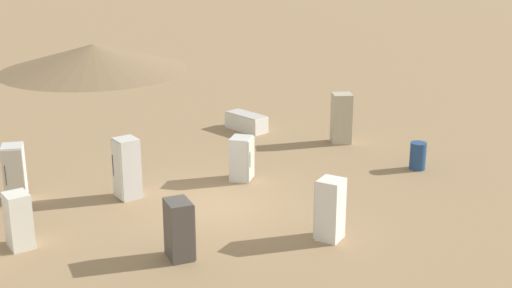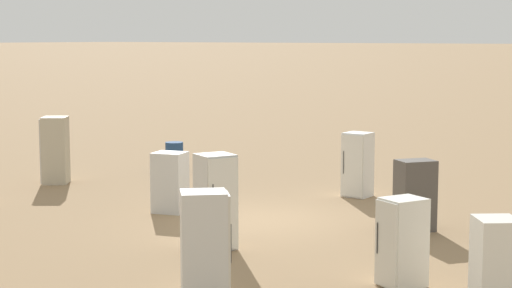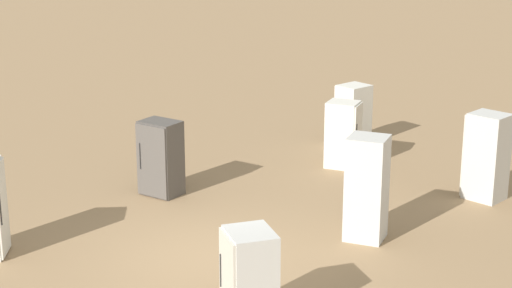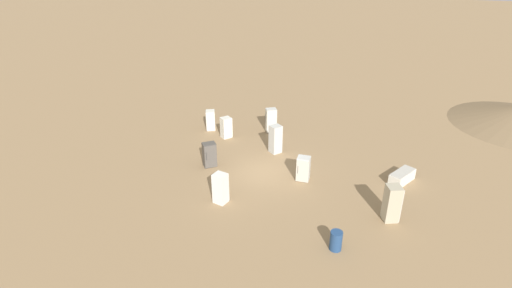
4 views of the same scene
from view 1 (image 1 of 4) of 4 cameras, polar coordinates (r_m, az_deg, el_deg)
The scene contains 11 objects.
ground_plane at distance 21.42m, azimuth -3.11°, elevation -5.03°, with size 1000.00×1000.00×0.00m, color #937551.
dirt_mound at distance 41.21m, azimuth -12.88°, elevation 6.78°, with size 10.59×10.59×1.49m.
discarded_fridge_0 at distance 27.30m, azimuth 6.84°, elevation 2.07°, with size 0.99×0.99×1.92m.
discarded_fridge_1 at distance 19.14m, azimuth 5.93°, elevation -5.22°, with size 0.66×0.68×1.70m.
discarded_fridge_2 at distance 28.87m, azimuth -0.78°, elevation 1.78°, with size 1.19×1.93×0.68m.
discarded_fridge_3 at distance 23.31m, azimuth -1.15°, elevation -1.17°, with size 0.88×0.84×1.45m.
discarded_fridge_5 at distance 19.60m, azimuth -18.48°, elevation -5.82°, with size 0.82×0.89×1.51m.
discarded_fridge_6 at distance 22.10m, azimuth -10.30°, elevation -1.93°, with size 0.89×0.88×1.90m.
discarded_fridge_7 at distance 18.14m, azimuth -6.15°, elevation -6.82°, with size 0.95×0.98×1.55m.
discarded_fridge_8 at distance 22.70m, azimuth -18.75°, elevation -2.25°, with size 0.97×0.96×1.77m.
rusty_barrel at distance 24.98m, azimuth 12.82°, elevation -0.93°, with size 0.55×0.55×0.94m.
Camera 1 is at (16.50, 10.86, 8.29)m, focal length 50.00 mm.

